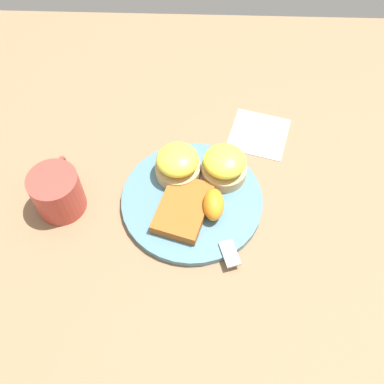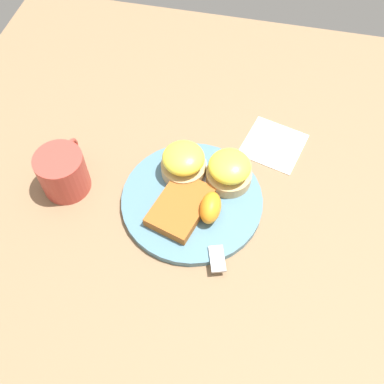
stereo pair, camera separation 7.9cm
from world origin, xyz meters
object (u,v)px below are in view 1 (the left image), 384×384
Objects in this scene: sandwich_benedict_left at (224,165)px; fork at (216,216)px; cup at (57,192)px; sandwich_benedict_right at (178,164)px; orange_wedge at (214,205)px; hashbrown_patty at (183,208)px.

sandwich_benedict_left is 0.38× the size of fork.
fork is 1.93× the size of cup.
sandwich_benedict_right is 0.72× the size of cup.
cup is at bearing 102.87° from sandwich_benedict_left.
orange_wedge is at bearing -140.37° from sandwich_benedict_right.
cup is (0.01, 0.27, 0.01)m from orange_wedge.
cup is at bearing 84.97° from fork.
hashbrown_patty is (-0.08, 0.07, -0.02)m from sandwich_benedict_left.
fork is at bearing -95.03° from cup.
hashbrown_patty is 0.05m from orange_wedge.
fork is (-0.01, -0.01, -0.02)m from orange_wedge.
cup is (-0.07, 0.21, -0.00)m from sandwich_benedict_right.
orange_wedge is (-0.08, 0.02, -0.01)m from sandwich_benedict_left.
cup is at bearing 107.90° from sandwich_benedict_right.
cup is (0.01, 0.22, 0.02)m from hashbrown_patty.
fork is (-0.09, -0.07, -0.03)m from sandwich_benedict_right.
hashbrown_patty is 0.06m from fork.
sandwich_benedict_right is 0.22m from cup.
hashbrown_patty is 1.03× the size of cup.
fork is at bearing -142.09° from sandwich_benedict_right.
sandwich_benedict_right is at bearing 9.39° from hashbrown_patty.
fork is at bearing 171.64° from sandwich_benedict_left.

